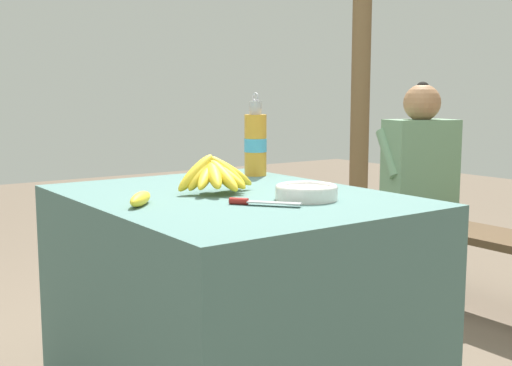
{
  "coord_description": "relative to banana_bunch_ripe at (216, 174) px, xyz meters",
  "views": [
    {
      "loc": [
        1.69,
        -1.11,
        1.03
      ],
      "look_at": [
        0.07,
        0.05,
        0.75
      ],
      "focal_mm": 45.0,
      "sensor_mm": 36.0,
      "label": 1
    }
  ],
  "objects": [
    {
      "name": "market_counter",
      "position": [
        0.05,
        0.03,
        -0.42
      ],
      "size": [
        1.14,
        0.9,
        0.71
      ],
      "color": "#4C706B",
      "rests_on": "ground_plane"
    },
    {
      "name": "banana_bunch_ripe",
      "position": [
        0.0,
        0.0,
        0.0
      ],
      "size": [
        0.19,
        0.3,
        0.14
      ],
      "color": "#4C381E",
      "rests_on": "market_counter"
    },
    {
      "name": "serving_bowl",
      "position": [
        0.27,
        0.15,
        -0.04
      ],
      "size": [
        0.19,
        0.19,
        0.05
      ],
      "color": "white",
      "rests_on": "market_counter"
    },
    {
      "name": "water_bottle",
      "position": [
        -0.3,
        0.37,
        0.06
      ],
      "size": [
        0.09,
        0.09,
        0.32
      ],
      "color": "gold",
      "rests_on": "market_counter"
    },
    {
      "name": "loose_banana_front",
      "position": [
        0.07,
        -0.3,
        -0.04
      ],
      "size": [
        0.14,
        0.13,
        0.04
      ],
      "rotation": [
        0.0,
        0.0,
        -0.73
      ],
      "color": "yellow",
      "rests_on": "market_counter"
    },
    {
      "name": "knife",
      "position": [
        0.26,
        -0.03,
        -0.05
      ],
      "size": [
        0.18,
        0.15,
        0.02
      ],
      "rotation": [
        0.0,
        0.0,
        0.68
      ],
      "color": "#BCBCC1",
      "rests_on": "market_counter"
    },
    {
      "name": "wooden_bench",
      "position": [
        -0.18,
        1.48,
        -0.45
      ],
      "size": [
        1.48,
        0.32,
        0.4
      ],
      "color": "#4C3823",
      "rests_on": "ground_plane"
    },
    {
      "name": "seated_vendor",
      "position": [
        -0.43,
        1.46,
        -0.16
      ],
      "size": [
        0.46,
        0.43,
        1.09
      ],
      "rotation": [
        0.0,
        0.0,
        2.85
      ],
      "color": "#232328",
      "rests_on": "ground_plane"
    },
    {
      "name": "support_post_near",
      "position": [
        -1.31,
        1.93,
        0.35
      ],
      "size": [
        0.12,
        0.12,
        2.25
      ],
      "color": "brown",
      "rests_on": "ground_plane"
    }
  ]
}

